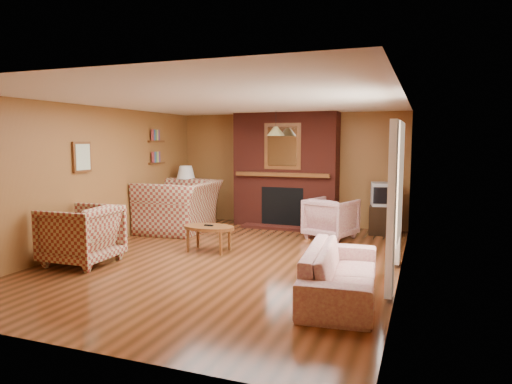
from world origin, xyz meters
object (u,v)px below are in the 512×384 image
at_px(floral_sofa, 341,272).
at_px(tv_stand, 384,220).
at_px(fireplace, 286,171).
at_px(plaid_armchair, 81,235).
at_px(coffee_table, 209,229).
at_px(crt_tv, 384,194).
at_px(plaid_loveseat, 179,206).
at_px(side_table, 186,210).
at_px(table_lamp, 186,179).
at_px(floral_armchair, 331,218).

bearing_deg(floral_sofa, tv_stand, -7.38).
bearing_deg(floral_sofa, fireplace, 20.04).
xyz_separation_m(fireplace, plaid_armchair, (-1.95, -3.96, -0.75)).
bearing_deg(fireplace, coffee_table, -101.17).
height_order(floral_sofa, coffee_table, floral_sofa).
relative_size(floral_sofa, crt_tv, 3.55).
xyz_separation_m(fireplace, tv_stand, (2.05, -0.18, -0.90)).
relative_size(fireplace, coffee_table, 2.74).
xyz_separation_m(plaid_loveseat, plaid_armchair, (-0.10, -2.70, -0.07)).
bearing_deg(floral_sofa, crt_tv, -7.38).
distance_m(plaid_loveseat, side_table, 0.80).
xyz_separation_m(side_table, table_lamp, (0.00, 0.00, 0.68)).
relative_size(side_table, crt_tv, 1.09).
distance_m(plaid_armchair, coffee_table, 1.96).
distance_m(coffee_table, crt_tv, 3.56).
bearing_deg(floral_armchair, tv_stand, -122.09).
relative_size(floral_sofa, floral_armchair, 2.40).
xyz_separation_m(coffee_table, crt_tv, (2.57, 2.43, 0.41)).
bearing_deg(tv_stand, crt_tv, -91.40).
height_order(fireplace, crt_tv, fireplace).
height_order(floral_armchair, table_lamp, table_lamp).
bearing_deg(plaid_armchair, plaid_loveseat, 176.46).
bearing_deg(plaid_loveseat, floral_armchair, 92.70).
relative_size(floral_sofa, tv_stand, 3.52).
height_order(plaid_loveseat, coffee_table, plaid_loveseat).
xyz_separation_m(fireplace, coffee_table, (-0.52, -2.62, -0.81)).
distance_m(plaid_loveseat, floral_armchair, 3.04).
distance_m(plaid_armchair, tv_stand, 5.50).
bearing_deg(fireplace, table_lamp, -165.71).
height_order(plaid_armchair, coffee_table, plaid_armchair).
relative_size(table_lamp, crt_tv, 1.19).
bearing_deg(side_table, plaid_armchair, -87.49).
bearing_deg(side_table, floral_sofa, -41.22).
xyz_separation_m(table_lamp, tv_stand, (4.15, 0.35, -0.70)).
bearing_deg(table_lamp, tv_stand, 4.82).
bearing_deg(coffee_table, plaid_loveseat, 134.41).
distance_m(plaid_armchair, crt_tv, 5.51).
distance_m(coffee_table, side_table, 2.62).
distance_m(floral_armchair, side_table, 3.28).
height_order(fireplace, plaid_armchair, fireplace).
bearing_deg(plaid_loveseat, crt_tv, 101.04).
bearing_deg(floral_sofa, coffee_table, 54.48).
bearing_deg(floral_armchair, coffee_table, 65.34).
bearing_deg(side_table, coffee_table, -52.85).
bearing_deg(side_table, fireplace, 14.29).
height_order(plaid_armchair, floral_armchair, plaid_armchair).
bearing_deg(table_lamp, floral_armchair, -6.25).
relative_size(plaid_loveseat, table_lamp, 2.34).
distance_m(floral_sofa, coffee_table, 2.80).
xyz_separation_m(floral_sofa, table_lamp, (-4.00, 3.50, 0.69)).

